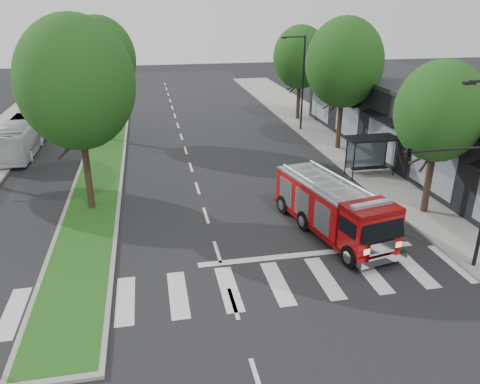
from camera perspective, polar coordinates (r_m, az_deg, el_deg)
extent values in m
plane|color=black|center=(21.42, -2.78, -7.31)|extent=(140.00, 140.00, 0.00)
cube|color=gray|center=(33.90, 15.90, 3.31)|extent=(5.00, 80.00, 0.15)
cube|color=gray|center=(38.09, -15.98, 5.34)|extent=(3.00, 50.00, 0.14)
cube|color=#194814|center=(38.07, -15.99, 5.44)|extent=(2.60, 49.50, 0.02)
cube|color=black|center=(35.51, 22.86, 7.34)|extent=(8.00, 30.00, 5.00)
cylinder|color=black|center=(30.17, 13.70, 3.59)|extent=(0.08, 0.08, 2.50)
cylinder|color=black|center=(31.43, 18.36, 3.82)|extent=(0.08, 0.08, 2.50)
cylinder|color=black|center=(31.20, 12.80, 4.28)|extent=(0.08, 0.08, 2.50)
cylinder|color=black|center=(32.42, 17.36, 4.49)|extent=(0.08, 0.08, 2.50)
cube|color=black|center=(30.92, 15.84, 6.34)|extent=(3.20, 1.60, 0.12)
cube|color=#8C99A5|center=(31.86, 15.06, 4.53)|extent=(2.80, 0.04, 1.80)
cube|color=black|center=(31.49, 15.46, 2.84)|extent=(2.40, 0.40, 0.08)
cylinder|color=black|center=(26.34, 21.98, 1.29)|extent=(0.36, 0.36, 3.74)
ellipsoid|color=#103C10|center=(25.38, 23.15, 9.02)|extent=(4.40, 4.40, 5.06)
cylinder|color=black|center=(36.38, 12.04, 8.42)|extent=(0.36, 0.36, 4.40)
ellipsoid|color=#103C10|center=(35.65, 12.60, 15.14)|extent=(5.60, 5.60, 6.44)
cylinder|color=black|center=(45.57, 7.13, 11.16)|extent=(0.36, 0.36, 3.96)
ellipsoid|color=#103C10|center=(45.01, 7.37, 16.00)|extent=(5.00, 5.00, 5.75)
cylinder|color=black|center=(26.03, -18.12, 2.61)|extent=(0.36, 0.36, 4.62)
ellipsoid|color=#103C10|center=(24.98, -19.36, 12.41)|extent=(5.80, 5.80, 6.67)
cylinder|color=black|center=(39.51, -16.12, 9.11)|extent=(0.36, 0.36, 4.40)
ellipsoid|color=#103C10|center=(38.83, -16.81, 15.29)|extent=(5.60, 5.60, 6.44)
cube|color=black|center=(18.97, 26.16, 11.85)|extent=(0.45, 0.20, 0.12)
cylinder|color=black|center=(19.35, 24.48, 4.77)|extent=(4.00, 0.10, 0.10)
imported|color=black|center=(18.49, 19.71, 3.43)|extent=(0.18, 0.22, 1.10)
cylinder|color=black|center=(41.18, 7.66, 12.82)|extent=(0.16, 0.16, 8.00)
cylinder|color=black|center=(40.46, 6.68, 18.27)|extent=(1.80, 0.10, 0.10)
cube|color=black|center=(40.20, 5.39, 18.22)|extent=(0.45, 0.20, 0.12)
cube|color=#680507|center=(23.36, 11.00, -3.83)|extent=(3.79, 7.95, 0.23)
cube|color=#A0080B|center=(23.52, 10.20, -1.03)|extent=(3.42, 6.17, 1.82)
cube|color=#A0080B|center=(20.93, 15.44, -4.53)|extent=(2.56, 2.07, 1.91)
cube|color=#B2B2B7|center=(23.16, 10.36, 1.15)|extent=(3.42, 6.17, 0.11)
cylinder|color=#B2B2B7|center=(22.68, 8.65, 1.29)|extent=(1.20, 5.37, 0.09)
cylinder|color=#B2B2B7|center=(23.54, 12.06, 1.83)|extent=(1.20, 5.37, 0.09)
cube|color=silver|center=(20.63, 16.97, -7.85)|extent=(2.38, 0.79, 0.32)
cube|color=#8C99A5|center=(20.43, 15.78, -1.44)|extent=(2.03, 0.72, 0.16)
cylinder|color=black|center=(20.58, 13.32, -7.67)|extent=(0.52, 1.05, 1.00)
cylinder|color=black|center=(21.78, 17.82, -6.42)|extent=(0.52, 1.05, 1.00)
cylinder|color=black|center=(23.37, 7.88, -3.49)|extent=(0.52, 1.05, 1.00)
cylinder|color=black|center=(24.44, 12.13, -2.61)|extent=(0.52, 1.05, 1.00)
cylinder|color=black|center=(25.09, 5.36, -1.51)|extent=(0.52, 1.05, 1.00)
cylinder|color=black|center=(26.08, 9.43, -0.78)|extent=(0.52, 1.05, 1.00)
imported|color=silver|center=(38.61, -25.10, 6.13)|extent=(2.19, 8.96, 2.49)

